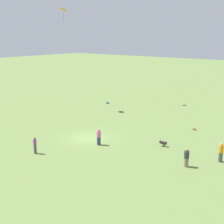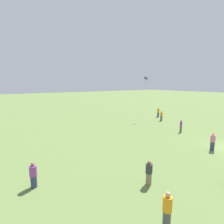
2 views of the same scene
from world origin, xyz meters
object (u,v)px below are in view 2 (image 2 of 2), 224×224
(person_0, at_px, (158,112))
(person_3, at_px, (149,173))
(person_7, at_px, (33,175))
(person_1, at_px, (167,210))
(person_2, at_px, (161,116))
(person_4, at_px, (213,142))
(kite_3, at_px, (146,81))
(person_6, at_px, (181,126))

(person_0, bearing_deg, person_3, -108.46)
(person_7, bearing_deg, person_1, 72.63)
(person_1, relative_size, person_7, 1.09)
(person_2, relative_size, person_7, 1.02)
(person_4, bearing_deg, person_7, 27.71)
(person_0, height_order, kite_3, kite_3)
(person_6, xyz_separation_m, kite_3, (8.98, -2.11, 6.34))
(person_2, bearing_deg, person_4, 146.86)
(person_4, relative_size, person_6, 1.06)
(person_1, relative_size, kite_3, 0.24)
(person_0, relative_size, person_7, 1.10)
(person_2, xyz_separation_m, person_7, (-8.73, 23.47, -0.03))
(person_2, bearing_deg, person_0, -43.92)
(person_2, height_order, person_7, person_2)
(person_0, height_order, person_1, person_0)
(person_2, bearing_deg, person_6, 146.51)
(person_4, bearing_deg, person_2, -79.99)
(person_3, distance_m, person_6, 14.61)
(person_0, xyz_separation_m, person_7, (-11.48, 25.86, -0.10))
(person_0, relative_size, person_1, 1.01)
(person_0, relative_size, person_3, 1.10)
(person_1, xyz_separation_m, person_2, (15.87, -19.06, -0.06))
(person_0, height_order, person_2, person_0)
(kite_3, bearing_deg, person_6, -38.56)
(person_1, relative_size, person_6, 1.07)
(person_1, relative_size, person_4, 1.02)
(person_1, xyz_separation_m, person_3, (3.01, -2.01, -0.09))
(person_2, distance_m, person_4, 14.30)
(person_6, relative_size, kite_3, 0.22)
(person_0, bearing_deg, person_1, -106.27)
(person_1, bearing_deg, person_2, -154.07)
(person_6, bearing_deg, person_7, 12.01)
(kite_3, bearing_deg, person_2, 10.58)
(person_3, distance_m, person_4, 9.86)
(person_0, xyz_separation_m, person_2, (-2.75, 2.40, -0.07))
(person_2, relative_size, person_6, 1.01)
(person_1, distance_m, person_6, 17.82)
(person_1, bearing_deg, kite_3, -147.23)
(person_0, bearing_deg, kite_3, -142.86)
(person_1, xyz_separation_m, person_6, (9.32, -15.19, -0.04))
(person_1, bearing_deg, person_3, -137.59)
(person_2, xyz_separation_m, person_6, (-6.55, 3.87, 0.02))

